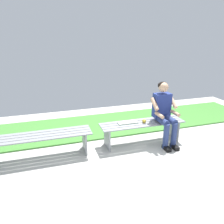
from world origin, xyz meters
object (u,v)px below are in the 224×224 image
(bench_far, at_px, (41,140))
(apple, at_px, (144,121))
(bench_near, at_px, (142,127))
(person_seated, at_px, (164,111))
(book_open, at_px, (128,123))

(bench_far, distance_m, apple, 2.02)
(bench_near, relative_size, person_seated, 1.39)
(bench_far, relative_size, book_open, 4.42)
(apple, height_order, book_open, apple)
(bench_near, height_order, apple, apple)
(apple, distance_m, book_open, 0.33)
(person_seated, relative_size, apple, 15.61)
(bench_near, relative_size, apple, 21.69)
(bench_far, relative_size, person_seated, 1.45)
(bench_near, distance_m, apple, 0.15)
(bench_near, distance_m, bench_far, 2.00)
(bench_near, height_order, person_seated, person_seated)
(bench_near, bearing_deg, bench_far, -0.00)
(bench_far, bearing_deg, book_open, -178.03)
(person_seated, bearing_deg, apple, -9.36)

